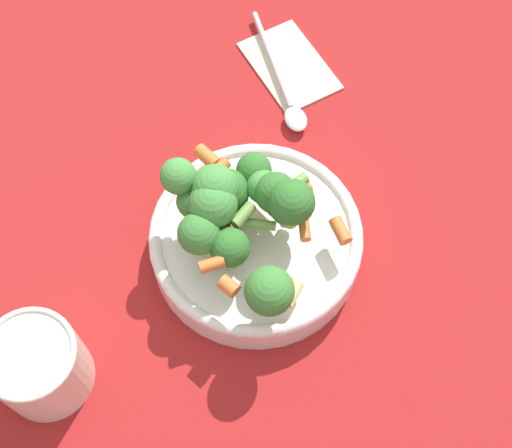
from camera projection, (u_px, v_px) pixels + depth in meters
ground_plane at (256, 250)px, 0.77m from camera, size 3.00×3.00×0.00m
bowl at (256, 241)px, 0.75m from camera, size 0.22×0.22×0.04m
pasta_salad at (242, 212)px, 0.68m from camera, size 0.16×0.21×0.10m
cup at (39, 365)px, 0.67m from camera, size 0.09×0.09×0.08m
napkin at (289, 65)px, 0.88m from camera, size 0.09×0.13×0.01m
spoon at (285, 91)px, 0.85m from camera, size 0.05×0.19×0.01m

